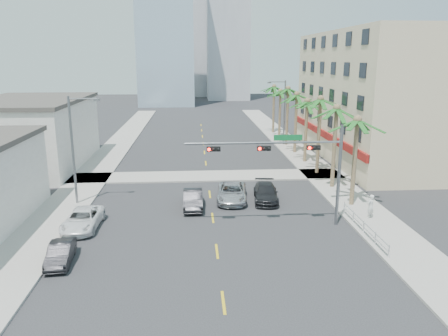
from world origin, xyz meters
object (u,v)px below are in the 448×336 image
object	(u,v)px
car_lane_right	(266,193)
car_lane_left	(193,199)
pedestrian	(371,206)
car_parked_far	(83,219)
car_parked_mid	(60,253)
traffic_signal_mast	(296,158)
car_lane_center	(232,193)

from	to	relation	value
car_lane_right	car_lane_left	bearing A→B (deg)	-161.56
car_lane_left	pedestrian	size ratio (longest dim) A/B	2.42
car_parked_far	pedestrian	world-z (taller)	pedestrian
car_parked_mid	car_lane_left	world-z (taller)	car_lane_left
car_parked_mid	car_parked_far	size ratio (longest dim) A/B	0.75
car_lane_left	traffic_signal_mast	bearing A→B (deg)	-32.18
car_lane_left	car_lane_center	world-z (taller)	car_lane_center
traffic_signal_mast	pedestrian	distance (m)	7.34
traffic_signal_mast	car_parked_mid	size ratio (longest dim) A/B	3.00
pedestrian	car_parked_far	bearing A→B (deg)	-32.80
car_lane_right	car_parked_mid	bearing A→B (deg)	-136.63
car_parked_mid	car_lane_left	xyz separation A→B (m)	(7.90, 9.40, 0.12)
traffic_signal_mast	car_parked_far	bearing A→B (deg)	177.88
car_lane_left	car_lane_right	distance (m)	6.37
car_parked_mid	traffic_signal_mast	bearing A→B (deg)	12.87
car_parked_mid	car_lane_right	distance (m)	17.76
car_parked_far	pedestrian	bearing A→B (deg)	2.77
car_lane_left	car_lane_right	bearing A→B (deg)	11.88
car_parked_mid	car_lane_left	size ratio (longest dim) A/B	0.84
pedestrian	car_lane_right	bearing A→B (deg)	-68.52
car_parked_mid	pedestrian	xyz separation A→B (m)	(21.28, 5.77, 0.45)
traffic_signal_mast	pedestrian	size ratio (longest dim) A/B	6.09
car_lane_right	pedestrian	bearing A→B (deg)	-28.86
car_parked_mid	car_lane_center	world-z (taller)	car_lane_center
car_parked_far	car_lane_left	distance (m)	8.82
car_lane_center	car_parked_mid	bearing A→B (deg)	-129.86
car_lane_center	pedestrian	xyz separation A→B (m)	(10.05, -5.22, 0.32)
traffic_signal_mast	pedestrian	xyz separation A→B (m)	(6.10, 0.86, -4.00)
car_parked_far	car_lane_right	size ratio (longest dim) A/B	1.01
car_lane_left	pedestrian	bearing A→B (deg)	-15.69
traffic_signal_mast	car_lane_right	bearing A→B (deg)	100.28
car_parked_mid	car_parked_far	bearing A→B (deg)	84.96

